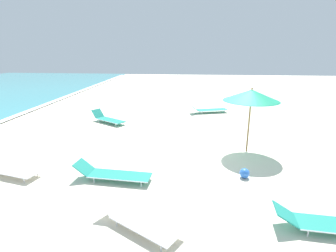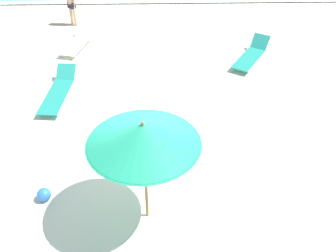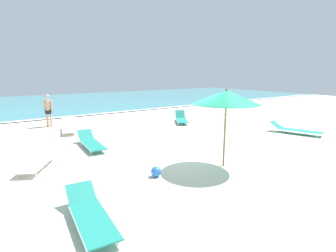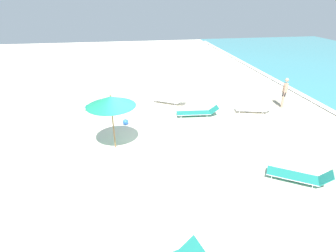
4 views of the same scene
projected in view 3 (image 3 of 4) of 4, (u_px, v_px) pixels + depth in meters
The scene contains 11 objects.
ground_plane at pixel (198, 157), 9.41m from camera, with size 60.00×60.00×0.16m.
ocean_water at pixel (60, 102), 25.72m from camera, with size 60.00×19.32×0.07m.
beach_umbrella at pixel (226, 98), 7.85m from camera, with size 2.03×2.03×2.44m.
sun_lounger_under_umbrella at pixel (181, 119), 15.40m from camera, with size 1.63×2.09×0.60m.
sun_lounger_beside_umbrella at pixel (90, 214), 5.07m from camera, with size 0.79×2.14×0.47m.
sun_lounger_near_water_left at pixel (296, 129), 12.59m from camera, with size 1.23×2.38×0.51m.
sun_lounger_near_water_right at pixel (39, 160), 8.16m from camera, with size 1.59×2.08×0.50m.
sun_lounger_mid_beach_solo at pixel (69, 128), 12.95m from camera, with size 1.07×2.11×0.62m.
sun_lounger_mid_beach_pair_a at pixel (91, 142), 10.27m from camera, with size 0.79×2.33×0.52m.
beachgoer_wading_adult at pixel (48, 108), 14.12m from camera, with size 0.38×0.32×1.76m.
beach_ball at pixel (156, 172), 7.39m from camera, with size 0.30×0.30×0.30m.
Camera 3 is at (-6.06, -6.73, 2.90)m, focal length 28.00 mm.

